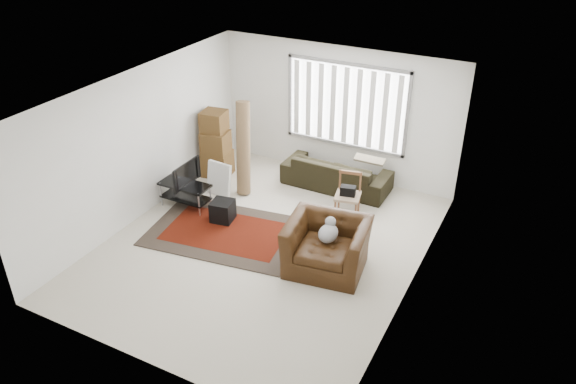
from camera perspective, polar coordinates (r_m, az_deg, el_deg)
name	(u,v)px	position (r m, az deg, el deg)	size (l,w,h in m)	color
room	(280,140)	(9.10, -0.82, 5.32)	(6.00, 6.02, 2.71)	beige
persian_rug	(226,232)	(9.95, -6.30, -4.07)	(2.86, 2.11, 0.02)	black
tv_stand	(185,190)	(10.66, -10.40, 0.19)	(0.97, 0.44, 0.48)	black
tv	(183,173)	(10.50, -10.58, 1.90)	(0.78, 0.10, 0.45)	black
subwoofer	(223,211)	(10.19, -6.65, -1.90)	(0.38, 0.38, 0.38)	black
moving_boxes	(216,146)	(11.61, -7.34, 4.64)	(0.64, 0.59, 1.40)	#553A1A
white_flatpack	(219,179)	(11.00, -7.02, 1.33)	(0.52, 0.08, 0.66)	silver
rolled_rug	(243,148)	(10.84, -4.57, 4.46)	(0.27, 0.27, 1.81)	brown
sofa	(337,168)	(11.18, 4.98, 2.40)	(2.14, 0.93, 0.82)	black
side_chair	(348,194)	(10.22, 6.11, -0.15)	(0.53, 0.53, 0.83)	#957B61
armchair	(327,243)	(8.84, 3.98, -5.15)	(1.41, 1.27, 0.93)	#311A0A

